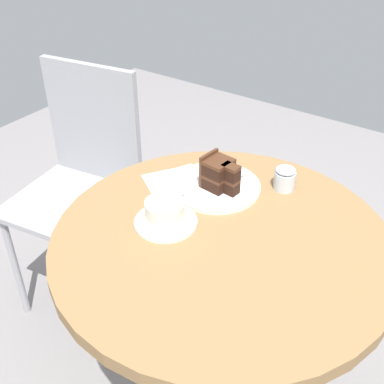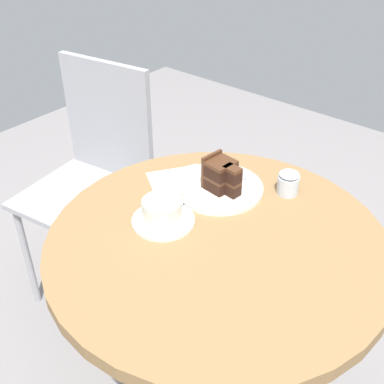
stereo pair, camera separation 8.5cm
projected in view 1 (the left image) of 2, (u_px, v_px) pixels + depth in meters
The scene contains 10 objects.
cafe_table at pixel (220, 272), 1.18m from camera, with size 0.80×0.80×0.71m.
saucer at pixel (166, 222), 1.15m from camera, with size 0.15×0.15×0.01m.
coffee_cup at pixel (166, 211), 1.13m from camera, with size 0.13×0.09×0.06m.
teaspoon at pixel (148, 222), 1.14m from camera, with size 0.03×0.10×0.00m.
cake_plate at pixel (216, 186), 1.27m from camera, with size 0.24×0.24×0.01m.
cake_slice at pixel (219, 174), 1.24m from camera, with size 0.08×0.10×0.09m.
fork at pixel (235, 176), 1.30m from camera, with size 0.06×0.15×0.00m.
napkin at pixel (178, 183), 1.30m from camera, with size 0.21×0.20×0.00m.
cafe_chair at pixel (83, 172), 1.67m from camera, with size 0.43×0.43×0.89m.
sugar_pot at pixel (285, 178), 1.26m from camera, with size 0.06×0.06×0.07m.
Camera 1 is at (-0.75, -0.44, 1.42)m, focal length 45.00 mm.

